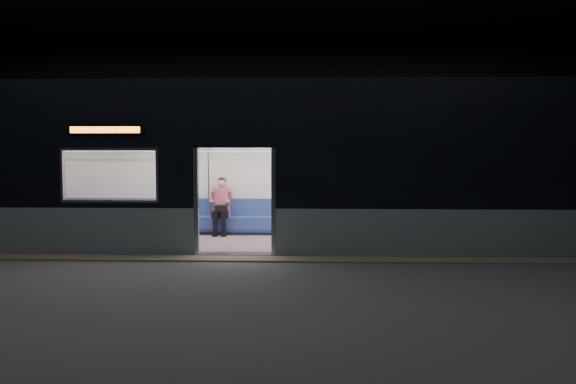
{
  "coord_description": "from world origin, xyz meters",
  "views": [
    {
      "loc": [
        1.51,
        -10.44,
        2.06
      ],
      "look_at": [
        0.96,
        2.3,
        1.12
      ],
      "focal_mm": 38.0,
      "sensor_mm": 36.0,
      "label": 1
    }
  ],
  "objects": [
    {
      "name": "tactile_strip",
      "position": [
        0.0,
        0.55,
        0.01
      ],
      "size": [
        22.8,
        0.5,
        0.03
      ],
      "primitive_type": "cube",
      "color": "#8C7F59",
      "rests_on": "station_floor"
    },
    {
      "name": "transit_map",
      "position": [
        5.0,
        3.85,
        1.47
      ],
      "size": [
        1.0,
        0.03,
        0.65
      ],
      "primitive_type": "cube",
      "color": "white",
      "rests_on": "metro_car"
    },
    {
      "name": "station_floor",
      "position": [
        0.0,
        0.0,
        -0.01
      ],
      "size": [
        24.0,
        14.0,
        0.01
      ],
      "primitive_type": "cube",
      "color": "#47494C",
      "rests_on": "ground"
    },
    {
      "name": "station_envelope",
      "position": [
        0.0,
        0.0,
        3.66
      ],
      "size": [
        24.0,
        14.0,
        5.0
      ],
      "color": "black",
      "rests_on": "station_floor"
    },
    {
      "name": "handbag",
      "position": [
        -0.61,
        3.34,
        0.67
      ],
      "size": [
        0.32,
        0.29,
        0.14
      ],
      "primitive_type": "cube",
      "rotation": [
        0.0,
        0.0,
        -0.22
      ],
      "color": "black",
      "rests_on": "passenger"
    },
    {
      "name": "passenger",
      "position": [
        -0.64,
        3.55,
        0.78
      ],
      "size": [
        0.42,
        0.68,
        1.32
      ],
      "rotation": [
        0.0,
        0.0,
        -0.21
      ],
      "color": "black",
      "rests_on": "metro_car"
    },
    {
      "name": "metro_car",
      "position": [
        -0.0,
        2.54,
        1.85
      ],
      "size": [
        18.0,
        3.04,
        3.35
      ],
      "color": "#8C9DA7",
      "rests_on": "station_floor"
    }
  ]
}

